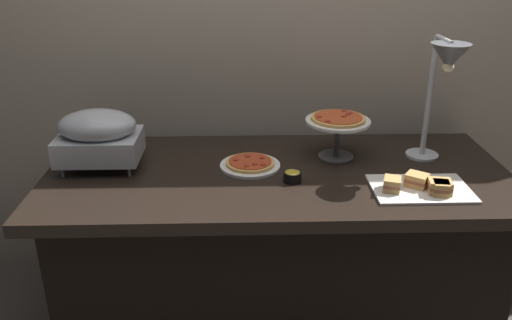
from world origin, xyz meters
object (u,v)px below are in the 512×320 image
(sandwich_platter, at_px, (422,187))
(pizza_plate_center, at_px, (338,124))
(chafing_dish, at_px, (98,135))
(sauce_cup_near, at_px, (292,176))
(heat_lamp, at_px, (445,70))
(pizza_plate_front, at_px, (250,164))

(sandwich_platter, bearing_deg, pizza_plate_center, 127.54)
(chafing_dish, distance_m, pizza_plate_center, 1.00)
(sandwich_platter, bearing_deg, sauce_cup_near, 168.00)
(heat_lamp, distance_m, sauce_cup_near, 0.72)
(sandwich_platter, bearing_deg, chafing_dish, 167.96)
(heat_lamp, relative_size, pizza_plate_center, 1.92)
(chafing_dish, xyz_separation_m, pizza_plate_front, (0.62, -0.02, -0.13))
(heat_lamp, relative_size, sandwich_platter, 1.44)
(chafing_dish, relative_size, sauce_cup_near, 4.65)
(pizza_plate_front, height_order, pizza_plate_center, pizza_plate_center)
(pizza_plate_front, distance_m, pizza_plate_center, 0.41)
(pizza_plate_center, bearing_deg, sandwich_platter, -52.46)
(pizza_plate_front, bearing_deg, heat_lamp, -2.00)
(pizza_plate_center, relative_size, sandwich_platter, 0.75)
(heat_lamp, height_order, sauce_cup_near, heat_lamp)
(pizza_plate_front, relative_size, pizza_plate_center, 0.92)
(pizza_plate_center, bearing_deg, heat_lamp, -18.07)
(chafing_dish, height_order, sauce_cup_near, chafing_dish)
(heat_lamp, distance_m, pizza_plate_front, 0.85)
(heat_lamp, height_order, pizza_plate_center, heat_lamp)
(heat_lamp, bearing_deg, pizza_plate_front, 178.00)
(pizza_plate_front, bearing_deg, chafing_dish, 178.11)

